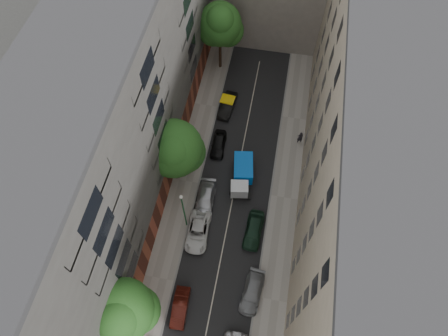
% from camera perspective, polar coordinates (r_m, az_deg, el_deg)
% --- Properties ---
extents(ground, '(120.00, 120.00, 0.00)m').
position_cam_1_polar(ground, '(44.13, 1.49, -3.10)').
color(ground, '#4C4C49').
rests_on(ground, ground).
extents(road_surface, '(8.00, 44.00, 0.02)m').
position_cam_1_polar(road_surface, '(44.12, 1.49, -3.10)').
color(road_surface, black).
rests_on(road_surface, ground).
extents(sidewalk_left, '(3.00, 44.00, 0.15)m').
position_cam_1_polar(sidewalk_left, '(44.73, -5.46, -1.88)').
color(sidewalk_left, gray).
rests_on(sidewalk_left, ground).
extents(sidewalk_right, '(3.00, 44.00, 0.15)m').
position_cam_1_polar(sidewalk_right, '(44.08, 8.57, -4.20)').
color(sidewalk_right, gray).
rests_on(sidewalk_right, ground).
extents(building_left, '(8.00, 44.00, 20.00)m').
position_cam_1_polar(building_left, '(37.96, -14.85, 6.69)').
color(building_left, '#454340').
rests_on(building_left, ground).
extents(building_right, '(8.00, 44.00, 20.00)m').
position_cam_1_polar(building_right, '(36.42, 19.17, 1.41)').
color(building_right, tan).
rests_on(building_right, ground).
extents(tarp_truck, '(2.70, 5.26, 2.31)m').
position_cam_1_polar(tarp_truck, '(43.60, 2.60, -0.96)').
color(tarp_truck, black).
rests_on(tarp_truck, ground).
extents(car_left_1, '(1.54, 3.93, 1.27)m').
position_cam_1_polar(car_left_1, '(39.53, -6.29, -19.18)').
color(car_left_1, '#49150E').
rests_on(car_left_1, ground).
extents(car_left_2, '(2.43, 4.88, 1.33)m').
position_cam_1_polar(car_left_2, '(41.46, -3.75, -9.05)').
color(car_left_2, silver).
rests_on(car_left_2, ground).
extents(car_left_3, '(2.15, 4.91, 1.40)m').
position_cam_1_polar(car_left_3, '(42.80, -2.70, -4.63)').
color(car_left_3, '#AEAFB3').
rests_on(car_left_3, ground).
extents(car_left_4, '(1.71, 3.94, 1.32)m').
position_cam_1_polar(car_left_4, '(46.40, -0.79, 3.45)').
color(car_left_4, black).
rests_on(car_left_4, ground).
extents(car_left_5, '(1.93, 4.42, 1.41)m').
position_cam_1_polar(car_left_5, '(49.76, 0.51, 8.96)').
color(car_left_5, black).
rests_on(car_left_5, ground).
extents(car_right_1, '(2.21, 4.53, 1.27)m').
position_cam_1_polar(car_right_1, '(39.70, 4.06, -17.30)').
color(car_right_1, gray).
rests_on(car_right_1, ground).
extents(car_right_2, '(1.97, 4.48, 1.50)m').
position_cam_1_polar(car_right_2, '(41.46, 4.26, -8.83)').
color(car_right_2, black).
rests_on(car_right_2, ground).
extents(tree_near, '(5.40, 5.15, 9.17)m').
position_cam_1_polar(tree_near, '(34.38, -14.18, -19.40)').
color(tree_near, '#382619').
rests_on(tree_near, sidewalk_left).
extents(tree_mid, '(6.17, 6.03, 8.67)m').
position_cam_1_polar(tree_mid, '(40.28, -7.11, 2.52)').
color(tree_mid, '#382619').
rests_on(tree_mid, sidewalk_left).
extents(tree_far, '(5.49, 5.24, 9.85)m').
position_cam_1_polar(tree_far, '(50.29, -0.51, 19.61)').
color(tree_far, '#382619').
rests_on(tree_far, sidewalk_left).
extents(lamp_post, '(0.36, 0.36, 6.68)m').
position_cam_1_polar(lamp_post, '(38.67, -5.84, -5.72)').
color(lamp_post, '#1B5E2F').
rests_on(lamp_post, sidewalk_left).
extents(pedestrian, '(0.76, 0.60, 1.84)m').
position_cam_1_polar(pedestrian, '(47.25, 10.82, 4.31)').
color(pedestrian, black).
rests_on(pedestrian, sidewalk_right).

